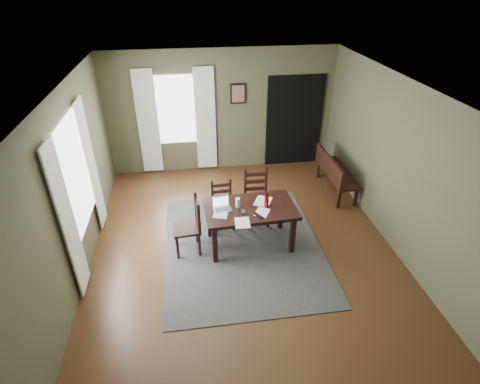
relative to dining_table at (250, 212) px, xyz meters
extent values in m
cube|color=#492C16|center=(-0.13, -0.05, -0.66)|extent=(5.00, 6.00, 0.01)
cube|color=#4B4D32|center=(-0.13, 2.95, 0.69)|extent=(5.00, 0.02, 2.70)
cube|color=#4B4D32|center=(-0.13, -3.05, 0.69)|extent=(5.00, 0.02, 2.70)
cube|color=#4B4D32|center=(-2.63, -0.05, 0.69)|extent=(0.02, 6.00, 2.70)
cube|color=#4B4D32|center=(2.37, -0.05, 0.69)|extent=(0.02, 6.00, 2.70)
cube|color=white|center=(-0.13, -0.05, 2.04)|extent=(5.00, 6.00, 0.02)
cube|color=#3B3B3B|center=(-0.13, -0.05, -0.65)|extent=(2.60, 3.20, 0.01)
cube|color=black|center=(0.00, 0.00, 0.06)|extent=(1.51, 0.95, 0.06)
cube|color=black|center=(0.00, 0.00, 0.01)|extent=(1.35, 0.79, 0.05)
cube|color=black|center=(-0.62, -0.37, -0.33)|extent=(0.08, 0.08, 0.63)
cube|color=black|center=(-0.65, 0.31, -0.33)|extent=(0.08, 0.08, 0.63)
cube|color=black|center=(0.65, -0.31, -0.33)|extent=(0.08, 0.08, 0.63)
cube|color=black|center=(0.62, 0.37, -0.33)|extent=(0.08, 0.08, 0.63)
cube|color=black|center=(-1.05, -0.02, -0.20)|extent=(0.47, 0.47, 0.04)
cube|color=black|center=(-1.24, 0.14, -0.43)|extent=(0.04, 0.04, 0.43)
cube|color=black|center=(-0.89, 0.17, -0.43)|extent=(0.04, 0.04, 0.43)
cube|color=black|center=(-1.21, -0.21, -0.43)|extent=(0.04, 0.04, 0.43)
cube|color=black|center=(-0.86, -0.18, -0.43)|extent=(0.04, 0.04, 0.43)
cube|color=black|center=(-0.87, 0.18, 0.08)|extent=(0.05, 0.05, 0.54)
cube|color=black|center=(-0.84, -0.19, 0.08)|extent=(0.05, 0.05, 0.54)
cube|color=black|center=(-0.85, -0.01, -0.06)|extent=(0.05, 0.32, 0.07)
cube|color=black|center=(-0.85, -0.01, 0.08)|extent=(0.05, 0.32, 0.07)
cube|color=black|center=(-0.85, -0.01, 0.23)|extent=(0.05, 0.32, 0.07)
cube|color=black|center=(-0.39, 0.57, -0.26)|extent=(0.40, 0.40, 0.04)
cube|color=black|center=(-0.54, 0.41, -0.46)|extent=(0.04, 0.04, 0.37)
cube|color=black|center=(-0.55, 0.71, -0.46)|extent=(0.04, 0.04, 0.37)
cube|color=black|center=(-0.23, 0.42, -0.46)|extent=(0.04, 0.04, 0.37)
cube|color=black|center=(-0.24, 0.73, -0.46)|extent=(0.04, 0.04, 0.37)
cube|color=black|center=(-0.56, 0.73, -0.01)|extent=(0.04, 0.04, 0.47)
cube|color=black|center=(-0.24, 0.75, -0.01)|extent=(0.04, 0.04, 0.47)
cube|color=black|center=(-0.40, 0.74, -0.14)|extent=(0.28, 0.04, 0.06)
cube|color=black|center=(-0.40, 0.74, -0.01)|extent=(0.28, 0.04, 0.06)
cube|color=black|center=(-0.40, 0.74, 0.12)|extent=(0.28, 0.04, 0.06)
cube|color=black|center=(0.23, 0.61, -0.19)|extent=(0.46, 0.46, 0.04)
cube|color=black|center=(0.05, 0.43, -0.43)|extent=(0.04, 0.04, 0.44)
cube|color=black|center=(0.06, 0.79, -0.43)|extent=(0.04, 0.04, 0.44)
cube|color=black|center=(0.41, 0.42, -0.43)|extent=(0.04, 0.04, 0.44)
cube|color=black|center=(0.42, 0.78, -0.43)|extent=(0.04, 0.04, 0.44)
cube|color=black|center=(0.05, 0.82, 0.10)|extent=(0.05, 0.05, 0.55)
cube|color=black|center=(0.43, 0.81, 0.10)|extent=(0.05, 0.05, 0.55)
cube|color=black|center=(0.24, 0.81, -0.05)|extent=(0.33, 0.04, 0.07)
cube|color=black|center=(0.24, 0.81, 0.10)|extent=(0.33, 0.04, 0.07)
cube|color=black|center=(0.24, 0.81, 0.25)|extent=(0.33, 0.04, 0.07)
cube|color=black|center=(2.09, 1.48, -0.22)|extent=(0.47, 1.45, 0.06)
cube|color=black|center=(2.27, 0.86, -0.46)|extent=(0.06, 0.06, 0.40)
cube|color=black|center=(1.91, 0.86, -0.46)|extent=(0.06, 0.06, 0.40)
cube|color=black|center=(2.27, 2.10, -0.46)|extent=(0.06, 0.06, 0.40)
cube|color=black|center=(1.91, 2.10, -0.46)|extent=(0.06, 0.06, 0.40)
cube|color=black|center=(1.88, 1.48, -0.02)|extent=(0.05, 1.45, 0.35)
cube|color=#B7B7BC|center=(-0.45, -0.02, 0.10)|extent=(0.32, 0.25, 0.01)
cube|color=#B7B7BC|center=(-0.47, 0.09, 0.19)|extent=(0.29, 0.10, 0.19)
cube|color=silver|center=(-0.47, 0.08, 0.19)|extent=(0.25, 0.08, 0.15)
cube|color=#3F3F42|center=(-0.45, -0.02, 0.11)|extent=(0.26, 0.16, 0.00)
cube|color=#3F3F42|center=(-0.13, -0.14, 0.11)|extent=(0.07, 0.10, 0.03)
cube|color=black|center=(0.08, -0.26, 0.10)|extent=(0.14, 0.18, 0.02)
cylinder|color=silver|center=(-0.20, 0.04, 0.17)|extent=(0.08, 0.08, 0.16)
cylinder|color=#A70C10|center=(0.26, -0.03, 0.20)|extent=(0.08, 0.08, 0.22)
cylinder|color=black|center=(0.26, -0.03, 0.33)|extent=(0.05, 0.05, 0.03)
cube|color=white|center=(-0.49, -0.10, 0.09)|extent=(0.29, 0.34, 0.00)
cube|color=white|center=(0.16, -0.17, 0.09)|extent=(0.31, 0.33, 0.00)
cube|color=white|center=(0.24, 0.15, 0.09)|extent=(0.37, 0.41, 0.00)
cube|color=white|center=(-0.19, -0.40, 0.09)|extent=(0.24, 0.31, 0.00)
cube|color=white|center=(-2.60, 0.15, 0.79)|extent=(0.01, 1.30, 1.70)
cube|color=white|center=(-1.13, 2.92, 0.79)|extent=(1.00, 0.01, 1.50)
cube|color=silver|center=(-2.57, -0.67, 0.54)|extent=(0.03, 0.48, 2.30)
cube|color=silver|center=(-2.57, 0.97, 0.54)|extent=(0.03, 0.48, 2.30)
cube|color=silver|center=(-1.75, 2.89, 0.54)|extent=(0.44, 0.03, 2.30)
cube|color=silver|center=(-0.51, 2.89, 0.54)|extent=(0.44, 0.03, 2.30)
cube|color=black|center=(0.22, 2.92, 1.09)|extent=(0.34, 0.03, 0.44)
cube|color=brown|center=(0.22, 2.91, 1.09)|extent=(0.27, 0.01, 0.36)
cube|color=black|center=(1.52, 2.92, 0.39)|extent=(1.30, 0.03, 2.10)
camera|label=1|loc=(-0.90, -4.98, 3.44)|focal=28.00mm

